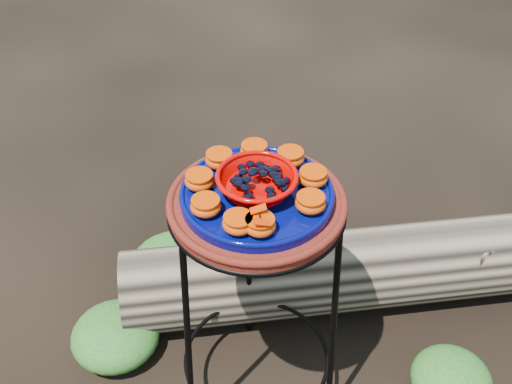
{
  "coord_description": "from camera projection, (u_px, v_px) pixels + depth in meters",
  "views": [
    {
      "loc": [
        -0.12,
        -1.07,
        1.66
      ],
      "look_at": [
        -0.0,
        0.0,
        0.75
      ],
      "focal_mm": 45.0,
      "sensor_mm": 36.0,
      "label": 1
    }
  ],
  "objects": [
    {
      "name": "orange_half_1",
      "position": [
        310.0,
        203.0,
        1.35
      ],
      "size": [
        0.07,
        0.07,
        0.04
      ],
      "primitive_type": "ellipsoid",
      "color": "#BB390E",
      "rests_on": "cobalt_plate"
    },
    {
      "name": "glass_gems",
      "position": [
        257.0,
        171.0,
        1.37
      ],
      "size": [
        0.13,
        0.13,
        0.02
      ],
      "primitive_type": null,
      "color": "black",
      "rests_on": "red_bowl"
    },
    {
      "name": "red_bowl",
      "position": [
        257.0,
        184.0,
        1.39
      ],
      "size": [
        0.17,
        0.17,
        0.05
      ],
      "primitive_type": null,
      "color": "#BF0200",
      "rests_on": "cobalt_plate"
    },
    {
      "name": "orange_half_0",
      "position": [
        260.0,
        225.0,
        1.3
      ],
      "size": [
        0.07,
        0.07,
        0.04
      ],
      "primitive_type": "ellipsoid",
      "color": "#BB390E",
      "rests_on": "cobalt_plate"
    },
    {
      "name": "orange_half_5",
      "position": [
        219.0,
        160.0,
        1.46
      ],
      "size": [
        0.07,
        0.07,
        0.04
      ],
      "primitive_type": "ellipsoid",
      "color": "#BB390E",
      "rests_on": "cobalt_plate"
    },
    {
      "name": "orange_half_4",
      "position": [
        254.0,
        151.0,
        1.49
      ],
      "size": [
        0.07,
        0.07,
        0.04
      ],
      "primitive_type": "ellipsoid",
      "color": "#BB390E",
      "rests_on": "cobalt_plate"
    },
    {
      "name": "foliage_left",
      "position": [
        115.0,
        335.0,
        1.95
      ],
      "size": [
        0.27,
        0.27,
        0.14
      ],
      "primitive_type": "ellipsoid",
      "color": "#1E481A",
      "rests_on": "ground"
    },
    {
      "name": "orange_half_6",
      "position": [
        200.0,
        181.0,
        1.41
      ],
      "size": [
        0.07,
        0.07,
        0.04
      ],
      "primitive_type": "ellipsoid",
      "color": "#BB390E",
      "rests_on": "cobalt_plate"
    },
    {
      "name": "orange_half_7",
      "position": [
        206.0,
        206.0,
        1.34
      ],
      "size": [
        0.07,
        0.07,
        0.04
      ],
      "primitive_type": "ellipsoid",
      "color": "#BB390E",
      "rests_on": "cobalt_plate"
    },
    {
      "name": "orange_half_2",
      "position": [
        313.0,
        178.0,
        1.41
      ],
      "size": [
        0.07,
        0.07,
        0.04
      ],
      "primitive_type": "ellipsoid",
      "color": "#BB390E",
      "rests_on": "cobalt_plate"
    },
    {
      "name": "butterfly",
      "position": [
        260.0,
        216.0,
        1.28
      ],
      "size": [
        0.07,
        0.05,
        0.01
      ],
      "primitive_type": null,
      "rotation": [
        0.0,
        0.0,
        0.06
      ],
      "color": "red",
      "rests_on": "orange_half_0"
    },
    {
      "name": "cobalt_plate",
      "position": [
        257.0,
        196.0,
        1.41
      ],
      "size": [
        0.34,
        0.34,
        0.02
      ],
      "primitive_type": "cylinder",
      "color": "#010A33",
      "rests_on": "terracotta_saucer"
    },
    {
      "name": "driftwood_log",
      "position": [
        346.0,
        270.0,
        2.07
      ],
      "size": [
        1.43,
        0.42,
        0.27
      ],
      "primitive_type": null,
      "rotation": [
        0.0,
        0.0,
        0.03
      ],
      "color": "black",
      "rests_on": "ground"
    },
    {
      "name": "terracotta_saucer",
      "position": [
        257.0,
        205.0,
        1.43
      ],
      "size": [
        0.4,
        0.4,
        0.03
      ],
      "primitive_type": "cylinder",
      "color": "#3C0A04",
      "rests_on": "plant_stand"
    },
    {
      "name": "orange_half_3",
      "position": [
        290.0,
        158.0,
        1.47
      ],
      "size": [
        0.07,
        0.07,
        0.04
      ],
      "primitive_type": "ellipsoid",
      "color": "#BB390E",
      "rests_on": "cobalt_plate"
    },
    {
      "name": "foliage_right",
      "position": [
        451.0,
        378.0,
        1.85
      ],
      "size": [
        0.23,
        0.23,
        0.12
      ],
      "primitive_type": "ellipsoid",
      "color": "#1E481A",
      "rests_on": "ground"
    },
    {
      "name": "foliage_back",
      "position": [
        175.0,
        264.0,
        2.17
      ],
      "size": [
        0.31,
        0.31,
        0.15
      ],
      "primitive_type": "ellipsoid",
      "color": "#1E481A",
      "rests_on": "ground"
    },
    {
      "name": "orange_half_8",
      "position": [
        238.0,
        223.0,
        1.3
      ],
      "size": [
        0.07,
        0.07,
        0.04
      ],
      "primitive_type": "ellipsoid",
      "color": "#BB390E",
      "rests_on": "cobalt_plate"
    },
    {
      "name": "plant_stand",
      "position": [
        257.0,
        311.0,
        1.66
      ],
      "size": [
        0.44,
        0.44,
        0.7
      ],
      "primitive_type": null,
      "color": "black",
      "rests_on": "ground"
    }
  ]
}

